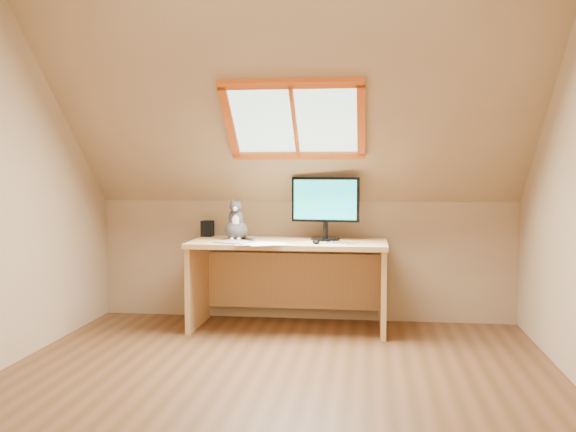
# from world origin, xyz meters

# --- Properties ---
(ground) EXTENTS (3.50, 3.50, 0.00)m
(ground) POSITION_xyz_m (0.00, 0.00, 0.00)
(ground) COLOR brown
(ground) RESTS_ON ground
(room_shell) EXTENTS (3.52, 3.52, 2.41)m
(room_shell) POSITION_xyz_m (0.00, -0.09, 1.43)
(room_shell) COLOR tan
(room_shell) RESTS_ON ground
(desk) EXTENTS (1.54, 0.67, 0.70)m
(desk) POSITION_xyz_m (-0.09, 1.45, 0.49)
(desk) COLOR #DDB369
(desk) RESTS_ON ground
(monitor) EXTENTS (0.54, 0.23, 0.50)m
(monitor) POSITION_xyz_m (0.20, 1.47, 0.99)
(monitor) COLOR black
(monitor) RESTS_ON desk
(cat) EXTENTS (0.21, 0.24, 0.34)m
(cat) POSITION_xyz_m (-0.52, 1.41, 0.83)
(cat) COLOR #4B4542
(cat) RESTS_ON desk
(desk_speaker) EXTENTS (0.10, 0.10, 0.13)m
(desk_speaker) POSITION_xyz_m (-0.81, 1.63, 0.77)
(desk_speaker) COLOR black
(desk_speaker) RESTS_ON desk
(graphics_tablet) EXTENTS (0.33, 0.30, 0.01)m
(graphics_tablet) POSITION_xyz_m (-0.47, 1.18, 0.71)
(graphics_tablet) COLOR #B2B2B7
(graphics_tablet) RESTS_ON desk
(mouse) EXTENTS (0.07, 0.11, 0.03)m
(mouse) POSITION_xyz_m (0.14, 1.20, 0.72)
(mouse) COLOR black
(mouse) RESTS_ON desk
(papers) EXTENTS (0.35, 0.30, 0.01)m
(papers) POSITION_xyz_m (-0.23, 1.12, 0.71)
(papers) COLOR white
(papers) RESTS_ON desk
(cables) EXTENTS (0.51, 0.26, 0.01)m
(cables) POSITION_xyz_m (0.24, 1.26, 0.71)
(cables) COLOR silver
(cables) RESTS_ON desk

